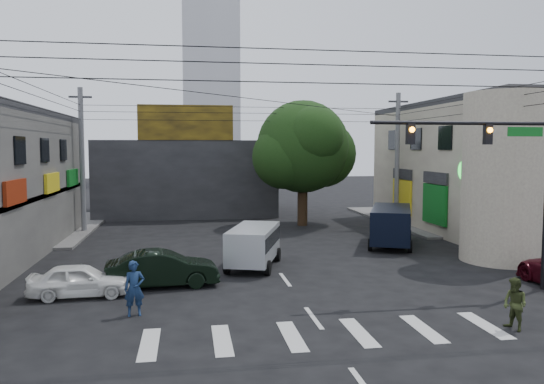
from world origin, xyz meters
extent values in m
plane|color=black|center=(0.00, 0.00, 0.00)|extent=(160.00, 160.00, 0.00)
cube|color=#514F4C|center=(18.00, 18.00, 0.07)|extent=(16.00, 16.00, 0.15)
cube|color=gray|center=(18.00, 13.00, 4.00)|extent=(14.00, 18.00, 8.00)
cylinder|color=gray|center=(11.00, 4.00, 4.00)|extent=(4.00, 4.00, 8.00)
cube|color=#232326|center=(-4.00, 26.00, 3.00)|extent=(14.00, 10.00, 6.00)
cube|color=olive|center=(-4.00, 21.10, 7.30)|extent=(7.00, 0.30, 2.60)
cube|color=silver|center=(0.00, 70.00, 22.00)|extent=(9.00, 9.00, 44.00)
cylinder|color=black|center=(4.00, 17.00, 2.20)|extent=(0.70, 0.70, 4.40)
sphere|color=black|center=(4.00, 17.00, 5.50)|extent=(6.40, 6.40, 6.40)
cylinder|color=black|center=(6.00, -1.00, 6.30)|extent=(7.00, 0.14, 0.14)
cube|color=black|center=(7.00, -1.00, 5.90)|extent=(0.28, 0.22, 0.75)
cube|color=black|center=(4.00, -1.00, 5.90)|extent=(0.28, 0.22, 0.75)
sphere|color=orange|center=(7.00, -1.14, 6.05)|extent=(0.20, 0.20, 0.20)
sphere|color=orange|center=(4.00, -1.14, 6.05)|extent=(0.20, 0.20, 0.20)
cube|color=#0E631C|center=(8.50, -1.00, 6.00)|extent=(1.40, 0.06, 0.35)
cylinder|color=#59595B|center=(-10.50, 16.00, 4.60)|extent=(0.32, 0.32, 9.20)
cylinder|color=#59595B|center=(10.50, 16.00, 4.60)|extent=(0.32, 0.32, 9.20)
imported|color=black|center=(-4.91, 1.67, 0.71)|extent=(2.24, 4.57, 1.42)
imported|color=white|center=(-7.82, 0.73, 0.61)|extent=(1.75, 3.70, 1.22)
imported|color=#15294C|center=(-5.64, -1.84, 0.89)|extent=(0.79, 0.64, 1.79)
imported|color=#313B1B|center=(5.62, -5.03, 0.78)|extent=(1.03, 0.94, 1.57)
camera|label=1|loc=(-3.89, -19.04, 5.39)|focal=35.00mm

